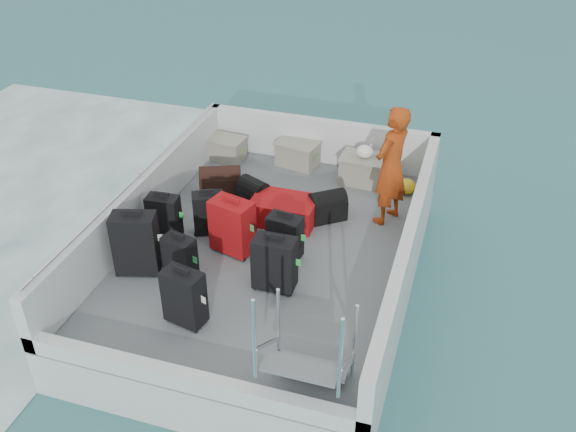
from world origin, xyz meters
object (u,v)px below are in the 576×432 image
(suitcase_2, at_px, (209,213))
(crate_1, at_px, (298,154))
(suitcase_5, at_px, (232,227))
(passenger, at_px, (391,166))
(suitcase_4, at_px, (180,258))
(crate_0, at_px, (226,149))
(suitcase_0, at_px, (136,244))
(suitcase_6, at_px, (275,264))
(suitcase_7, at_px, (285,237))
(suitcase_8, at_px, (284,210))
(suitcase_1, at_px, (164,218))
(crate_2, at_px, (363,170))
(suitcase_3, at_px, (184,298))
(crate_3, at_px, (372,169))

(suitcase_2, xyz_separation_m, crate_1, (0.57, 2.11, -0.11))
(suitcase_2, xyz_separation_m, suitcase_5, (0.45, -0.30, 0.07))
(suitcase_2, distance_m, passenger, 2.42)
(suitcase_4, bearing_deg, crate_1, 95.31)
(crate_0, distance_m, passenger, 2.95)
(suitcase_0, height_order, suitcase_4, suitcase_0)
(suitcase_2, relative_size, suitcase_6, 0.85)
(suitcase_7, relative_size, crate_1, 0.99)
(suitcase_5, relative_size, suitcase_8, 0.84)
(suitcase_4, height_order, suitcase_7, suitcase_7)
(suitcase_0, distance_m, suitcase_5, 1.17)
(passenger, bearing_deg, suitcase_8, -45.32)
(suitcase_1, height_order, suitcase_4, suitcase_1)
(suitcase_0, xyz_separation_m, suitcase_4, (0.53, 0.04, -0.12))
(suitcase_6, distance_m, passenger, 2.12)
(suitcase_4, height_order, crate_2, suitcase_4)
(suitcase_1, height_order, suitcase_3, suitcase_3)
(suitcase_4, bearing_deg, suitcase_7, 50.35)
(suitcase_3, height_order, suitcase_5, suitcase_5)
(suitcase_3, relative_size, suitcase_5, 0.93)
(suitcase_0, height_order, crate_2, suitcase_0)
(crate_3, bearing_deg, suitcase_6, -101.87)
(suitcase_2, distance_m, suitcase_8, 1.01)
(crate_1, bearing_deg, suitcase_4, -99.26)
(suitcase_1, bearing_deg, passenger, 21.26)
(suitcase_6, height_order, suitcase_7, suitcase_6)
(suitcase_3, relative_size, suitcase_8, 0.78)
(suitcase_1, relative_size, crate_2, 0.95)
(suitcase_2, xyz_separation_m, suitcase_4, (0.06, -0.98, -0.01))
(suitcase_0, distance_m, suitcase_3, 1.12)
(suitcase_1, distance_m, suitcase_4, 0.89)
(suitcase_3, height_order, passenger, passenger)
(crate_3, bearing_deg, suitcase_0, -126.65)
(suitcase_0, height_order, crate_3, suitcase_0)
(suitcase_5, bearing_deg, suitcase_6, -21.00)
(suitcase_3, relative_size, suitcase_4, 1.19)
(suitcase_4, distance_m, suitcase_6, 1.12)
(suitcase_4, relative_size, crate_1, 0.94)
(suitcase_5, distance_m, suitcase_6, 0.90)
(suitcase_3, height_order, suitcase_6, suitcase_6)
(suitcase_1, relative_size, suitcase_4, 1.08)
(crate_3, bearing_deg, crate_0, -179.75)
(suitcase_7, bearing_deg, suitcase_1, -169.41)
(suitcase_0, bearing_deg, suitcase_7, 11.07)
(passenger, bearing_deg, suitcase_2, -39.98)
(crate_0, bearing_deg, suitcase_8, -45.28)
(suitcase_0, height_order, suitcase_3, suitcase_0)
(suitcase_7, distance_m, crate_0, 2.76)
(suitcase_0, distance_m, suitcase_7, 1.77)
(suitcase_4, xyz_separation_m, suitcase_5, (0.39, 0.69, 0.08))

